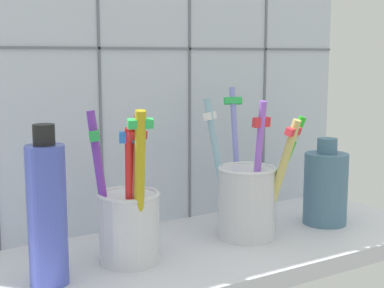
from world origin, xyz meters
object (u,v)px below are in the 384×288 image
Objects in this scene: toothbrush_cup_left at (129,220)px; soap_bottle at (47,212)px; toothbrush_cup_right at (248,196)px; ceramic_vase at (326,187)px.

soap_bottle is (-9.16, -1.08, 2.52)cm from toothbrush_cup_left.
ceramic_vase is at bearing -4.18° from toothbrush_cup_right.
toothbrush_cup_left is 28.26cm from ceramic_vase.
toothbrush_cup_left is at bearing -179.28° from toothbrush_cup_right.
toothbrush_cup_left is 9.56cm from soap_bottle.
ceramic_vase is at bearing 0.61° from soap_bottle.
toothbrush_cup_left is 1.48× the size of ceramic_vase.
toothbrush_cup_right is (16.15, 0.20, 0.40)cm from toothbrush_cup_left.
soap_bottle is at bearing -173.26° from toothbrush_cup_left.
soap_bottle is at bearing -179.39° from ceramic_vase.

